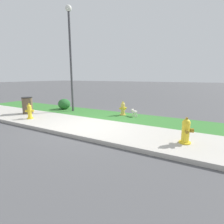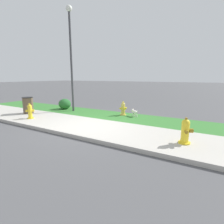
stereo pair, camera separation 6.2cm
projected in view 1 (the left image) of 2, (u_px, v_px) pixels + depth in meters
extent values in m
plane|color=#515154|center=(88.00, 126.00, 6.70)|extent=(120.00, 120.00, 0.00)
cube|color=#BCB7AD|center=(88.00, 126.00, 6.70)|extent=(18.00, 2.30, 0.01)
cube|color=#387A33|center=(114.00, 116.00, 8.49)|extent=(18.00, 1.89, 0.01)
cube|color=#BCB7AD|center=(65.00, 133.00, 5.64)|extent=(18.00, 0.16, 0.12)
cylinder|color=yellow|center=(185.00, 142.00, 4.96)|extent=(0.33, 0.33, 0.05)
cylinder|color=yellow|center=(186.00, 132.00, 4.90)|extent=(0.21, 0.21, 0.55)
sphere|color=yellow|center=(186.00, 123.00, 4.84)|extent=(0.22, 0.22, 0.22)
cube|color=olive|center=(187.00, 118.00, 4.82)|extent=(0.07, 0.07, 0.06)
cylinder|color=olive|center=(185.00, 129.00, 5.03)|extent=(0.11, 0.11, 0.09)
cylinder|color=olive|center=(187.00, 132.00, 4.74)|extent=(0.11, 0.11, 0.09)
cylinder|color=olive|center=(192.00, 130.00, 4.85)|extent=(0.13, 0.14, 0.12)
cylinder|color=yellow|center=(30.00, 118.00, 7.84)|extent=(0.27, 0.27, 0.05)
cylinder|color=yellow|center=(30.00, 112.00, 7.79)|extent=(0.18, 0.18, 0.51)
sphere|color=yellow|center=(29.00, 107.00, 7.74)|extent=(0.18, 0.18, 0.18)
cube|color=yellow|center=(29.00, 104.00, 7.72)|extent=(0.08, 0.08, 0.06)
cylinder|color=yellow|center=(26.00, 111.00, 7.75)|extent=(0.13, 0.13, 0.09)
cylinder|color=yellow|center=(33.00, 111.00, 7.81)|extent=(0.13, 0.13, 0.09)
cylinder|color=yellow|center=(30.00, 110.00, 7.91)|extent=(0.16, 0.15, 0.12)
cylinder|color=gold|center=(123.00, 115.00, 8.61)|extent=(0.30, 0.30, 0.05)
cylinder|color=gold|center=(123.00, 109.00, 8.55)|extent=(0.19, 0.19, 0.48)
sphere|color=gold|center=(123.00, 105.00, 8.51)|extent=(0.20, 0.20, 0.20)
cube|color=yellow|center=(123.00, 102.00, 8.48)|extent=(0.08, 0.08, 0.06)
cylinder|color=yellow|center=(125.00, 108.00, 8.61)|extent=(0.12, 0.12, 0.09)
cylinder|color=yellow|center=(120.00, 108.00, 8.48)|extent=(0.12, 0.12, 0.09)
cylinder|color=yellow|center=(124.00, 109.00, 8.42)|extent=(0.15, 0.16, 0.12)
ellipsoid|color=silver|center=(135.00, 112.00, 8.24)|extent=(0.36, 0.32, 0.17)
sphere|color=silver|center=(133.00, 111.00, 8.41)|extent=(0.14, 0.14, 0.14)
sphere|color=black|center=(132.00, 111.00, 8.47)|extent=(0.02, 0.02, 0.02)
cone|color=silver|center=(132.00, 109.00, 8.39)|extent=(0.07, 0.07, 0.06)
cone|color=silver|center=(133.00, 109.00, 8.42)|extent=(0.07, 0.07, 0.06)
cylinder|color=silver|center=(133.00, 115.00, 8.35)|extent=(0.05, 0.05, 0.13)
cylinder|color=silver|center=(134.00, 115.00, 8.38)|extent=(0.05, 0.05, 0.13)
cylinder|color=silver|center=(135.00, 116.00, 8.16)|extent=(0.05, 0.05, 0.13)
cylinder|color=silver|center=(137.00, 116.00, 8.20)|extent=(0.05, 0.05, 0.13)
cylinder|color=silver|center=(137.00, 112.00, 8.08)|extent=(0.04, 0.04, 0.09)
cylinder|color=#3D3D42|center=(71.00, 63.00, 9.17)|extent=(0.11, 0.11, 5.09)
sphere|color=silver|center=(68.00, 8.00, 8.64)|extent=(0.32, 0.32, 0.32)
cylinder|color=brown|center=(28.00, 106.00, 8.91)|extent=(0.50, 0.50, 0.81)
cylinder|color=black|center=(27.00, 98.00, 8.83)|extent=(0.52, 0.52, 0.03)
ellipsoid|color=#28662D|center=(64.00, 104.00, 10.16)|extent=(0.71, 0.71, 0.60)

